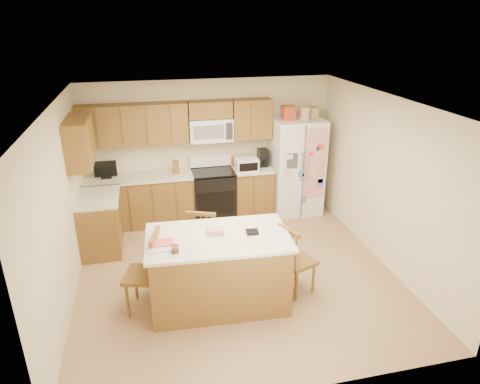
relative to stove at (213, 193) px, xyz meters
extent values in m
plane|color=#8F704D|center=(0.00, -1.94, -0.47)|extent=(4.50, 4.50, 0.00)
cube|color=beige|center=(0.00, 0.31, 0.78)|extent=(4.50, 0.10, 2.50)
cube|color=beige|center=(0.00, -4.19, 0.78)|extent=(4.50, 0.10, 2.50)
cube|color=beige|center=(-2.25, -1.94, 0.78)|extent=(0.10, 4.50, 2.50)
cube|color=beige|center=(2.25, -1.94, 0.78)|extent=(0.10, 4.50, 2.50)
cube|color=white|center=(0.00, -1.94, 2.03)|extent=(4.50, 4.50, 0.04)
cube|color=brown|center=(-1.31, 0.01, -0.03)|extent=(1.87, 0.60, 0.88)
cube|color=brown|center=(0.74, 0.01, -0.03)|extent=(0.72, 0.60, 0.88)
cube|color=brown|center=(-1.95, -0.76, -0.03)|extent=(0.60, 0.95, 0.88)
cube|color=beige|center=(-1.31, 0.00, 0.43)|extent=(1.87, 0.64, 0.04)
cube|color=beige|center=(0.74, 0.00, 0.43)|extent=(0.72, 0.64, 0.04)
cube|color=beige|center=(-1.94, -0.76, 0.43)|extent=(0.64, 0.95, 0.04)
cube|color=brown|center=(-1.32, 0.15, 1.33)|extent=(1.85, 0.33, 0.70)
cube|color=brown|center=(0.75, 0.15, 1.33)|extent=(0.70, 0.33, 0.70)
cube|color=brown|center=(0.00, 0.15, 1.53)|extent=(0.76, 0.33, 0.29)
cube|color=brown|center=(-2.08, -0.76, 1.33)|extent=(0.33, 0.95, 0.70)
cube|color=brown|center=(-1.90, -0.02, 1.33)|extent=(0.02, 0.01, 0.66)
cube|color=brown|center=(-1.90, -0.29, -0.03)|extent=(0.02, 0.01, 0.84)
cube|color=brown|center=(-1.50, -0.02, 1.33)|extent=(0.02, 0.01, 0.66)
cube|color=brown|center=(-1.50, -0.29, -0.03)|extent=(0.02, 0.01, 0.84)
cube|color=brown|center=(-1.10, -0.02, 1.33)|extent=(0.02, 0.01, 0.66)
cube|color=brown|center=(-1.10, -0.29, -0.03)|extent=(0.02, 0.01, 0.84)
cube|color=brown|center=(-0.70, -0.02, 1.33)|extent=(0.01, 0.01, 0.66)
cube|color=brown|center=(-0.70, -0.29, -0.03)|extent=(0.01, 0.01, 0.84)
cube|color=brown|center=(0.70, -0.02, 1.33)|extent=(0.01, 0.01, 0.66)
cube|color=brown|center=(0.70, -0.29, -0.03)|extent=(0.01, 0.01, 0.84)
cube|color=white|center=(0.00, 0.12, 1.18)|extent=(0.76, 0.38, 0.40)
cube|color=slate|center=(-0.06, -0.07, 1.18)|extent=(0.54, 0.01, 0.24)
cube|color=#262626|center=(0.30, -0.07, 1.18)|extent=(0.12, 0.01, 0.30)
cube|color=brown|center=(-0.65, 0.01, 0.56)|extent=(0.10, 0.14, 0.22)
cube|color=black|center=(-1.85, 0.03, 0.46)|extent=(0.18, 0.12, 0.02)
cube|color=black|center=(-1.85, 0.03, 0.62)|extent=(0.38, 0.03, 0.28)
cube|color=#C14B14|center=(0.58, 0.09, 0.54)|extent=(0.35, 0.22, 0.18)
cube|color=white|center=(0.60, -0.14, 0.56)|extent=(0.40, 0.28, 0.23)
cube|color=black|center=(0.60, -0.28, 0.56)|extent=(0.34, 0.01, 0.15)
cube|color=black|center=(0.96, 0.06, 0.61)|extent=(0.18, 0.22, 0.32)
cylinder|color=black|center=(0.96, -0.01, 0.54)|extent=(0.12, 0.12, 0.12)
cube|color=black|center=(0.00, -0.01, -0.03)|extent=(0.76, 0.64, 0.88)
cube|color=black|center=(0.00, -0.33, -0.05)|extent=(0.68, 0.01, 0.42)
cube|color=black|center=(0.00, -0.01, 0.43)|extent=(0.76, 0.64, 0.03)
cube|color=white|center=(0.00, 0.25, 0.56)|extent=(0.76, 0.10, 0.20)
cube|color=white|center=(1.57, -0.06, 0.43)|extent=(0.90, 0.75, 1.80)
cube|color=#4C4C4C|center=(1.57, -0.44, 0.43)|extent=(0.02, 0.01, 1.75)
cube|color=silver|center=(1.52, -0.47, 0.58)|extent=(0.02, 0.03, 0.55)
cube|color=silver|center=(1.62, -0.47, 0.58)|extent=(0.02, 0.03, 0.55)
cube|color=#3F3F44|center=(1.35, -0.44, 0.68)|extent=(0.20, 0.01, 0.28)
cube|color=#D84C59|center=(1.77, -0.44, 0.58)|extent=(0.42, 0.01, 1.30)
cube|color=#A63B1F|center=(1.37, -0.06, 1.45)|extent=(0.22, 0.22, 0.24)
cylinder|color=tan|center=(1.67, -0.11, 1.44)|extent=(0.18, 0.18, 0.22)
cube|color=tan|center=(1.85, 0.02, 1.42)|extent=(0.18, 0.20, 0.18)
cube|color=brown|center=(-0.36, -2.56, -0.01)|extent=(1.75, 1.05, 0.94)
cube|color=beige|center=(-0.36, -2.56, 0.48)|extent=(1.84, 1.13, 0.04)
cylinder|color=#A63B1F|center=(-0.92, -2.84, 0.53)|extent=(0.08, 0.08, 0.06)
cylinder|color=white|center=(-0.92, -2.84, 0.55)|extent=(0.09, 0.09, 0.09)
cube|color=#DA7777|center=(-0.38, -2.48, 0.54)|extent=(0.21, 0.16, 0.07)
cube|color=black|center=(0.07, -2.58, 0.52)|extent=(0.16, 0.13, 0.04)
cube|color=white|center=(-1.09, -2.69, 0.51)|extent=(0.31, 0.26, 0.01)
cube|color=#D84C4C|center=(-1.05, -2.61, 0.52)|extent=(0.27, 0.21, 0.01)
cylinder|color=white|center=(-0.68, -2.83, 0.51)|extent=(0.14, 0.04, 0.01)
cube|color=brown|center=(-1.32, -2.48, 0.03)|extent=(0.56, 0.57, 0.05)
cylinder|color=brown|center=(-1.43, -2.26, -0.23)|extent=(0.04, 0.04, 0.48)
cylinder|color=brown|center=(-1.53, -2.62, -0.23)|extent=(0.04, 0.04, 0.48)
cylinder|color=brown|center=(-1.11, -2.35, -0.23)|extent=(0.04, 0.04, 0.48)
cylinder|color=brown|center=(-1.21, -2.71, -0.23)|extent=(0.04, 0.04, 0.48)
cylinder|color=brown|center=(-1.09, -2.37, 0.32)|extent=(0.02, 0.02, 0.54)
cylinder|color=brown|center=(-1.11, -2.45, 0.32)|extent=(0.02, 0.02, 0.54)
cylinder|color=brown|center=(-1.13, -2.54, 0.32)|extent=(0.02, 0.02, 0.54)
cylinder|color=brown|center=(-1.16, -2.62, 0.32)|extent=(0.02, 0.02, 0.54)
cylinder|color=brown|center=(-1.18, -2.70, 0.32)|extent=(0.02, 0.02, 0.54)
cube|color=brown|center=(-1.13, -2.54, 0.59)|extent=(0.16, 0.44, 0.06)
cube|color=brown|center=(-0.42, -1.76, 0.00)|extent=(0.57, 0.56, 0.05)
cylinder|color=brown|center=(-0.20, -1.68, -0.25)|extent=(0.04, 0.04, 0.45)
cylinder|color=brown|center=(-0.53, -1.55, -0.25)|extent=(0.04, 0.04, 0.45)
cylinder|color=brown|center=(-0.32, -1.97, -0.25)|extent=(0.04, 0.04, 0.45)
cylinder|color=brown|center=(-0.65, -1.84, -0.25)|extent=(0.04, 0.04, 0.45)
cylinder|color=brown|center=(-0.34, -1.98, 0.27)|extent=(0.02, 0.02, 0.51)
cylinder|color=brown|center=(-0.42, -1.95, 0.27)|extent=(0.02, 0.02, 0.51)
cylinder|color=brown|center=(-0.49, -1.92, 0.27)|extent=(0.02, 0.02, 0.51)
cylinder|color=brown|center=(-0.56, -1.90, 0.27)|extent=(0.02, 0.02, 0.51)
cylinder|color=brown|center=(-0.64, -1.87, 0.27)|extent=(0.02, 0.02, 0.51)
cube|color=brown|center=(-0.49, -1.92, 0.53)|extent=(0.41, 0.20, 0.05)
cube|color=brown|center=(0.71, -2.55, -0.01)|extent=(0.54, 0.55, 0.05)
cylinder|color=brown|center=(0.92, -2.65, -0.25)|extent=(0.04, 0.04, 0.44)
cylinder|color=brown|center=(0.79, -2.33, -0.25)|extent=(0.04, 0.04, 0.44)
cylinder|color=brown|center=(0.63, -2.76, -0.25)|extent=(0.04, 0.04, 0.44)
cylinder|color=brown|center=(0.50, -2.44, -0.25)|extent=(0.04, 0.04, 0.44)
cylinder|color=brown|center=(0.60, -2.75, 0.25)|extent=(0.02, 0.02, 0.49)
cylinder|color=brown|center=(0.58, -2.68, 0.25)|extent=(0.02, 0.02, 0.49)
cylinder|color=brown|center=(0.55, -2.61, 0.25)|extent=(0.02, 0.02, 0.49)
cylinder|color=brown|center=(0.52, -2.54, 0.25)|extent=(0.02, 0.02, 0.49)
cylinder|color=brown|center=(0.49, -2.47, 0.25)|extent=(0.02, 0.02, 0.49)
cube|color=brown|center=(0.55, -2.61, 0.50)|extent=(0.19, 0.40, 0.05)
camera|label=1|loc=(-1.15, -7.20, 3.05)|focal=32.00mm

